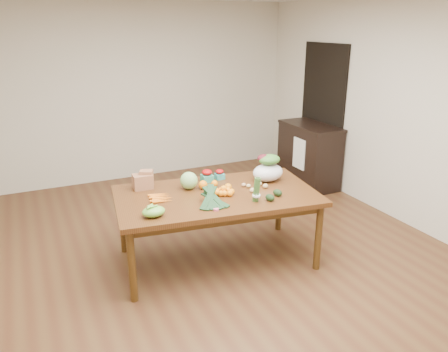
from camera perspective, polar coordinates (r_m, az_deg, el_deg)
name	(u,v)px	position (r m, az deg, el deg)	size (l,w,h in m)	color
floor	(217,259)	(4.70, -0.94, -10.83)	(6.00, 6.00, 0.00)	#53361C
room_walls	(216,135)	(4.19, -1.04, 5.35)	(5.02, 6.02, 2.70)	beige
dining_table	(217,227)	(4.53, -0.96, -6.71)	(1.99, 1.11, 0.75)	#4C2D11
doorway_dark	(322,115)	(6.86, 12.66, 7.82)	(0.02, 1.00, 2.10)	black
cabinet	(309,155)	(6.77, 11.04, 2.72)	(0.52, 1.02, 0.94)	black
dish_towel	(299,154)	(6.52, 9.76, 2.89)	(0.02, 0.28, 0.45)	white
paper_bag	(143,180)	(4.55, -10.58, -0.53)	(0.26, 0.22, 0.18)	#A46C49
cabbage	(189,181)	(4.48, -4.60, -0.60)	(0.18, 0.18, 0.18)	#83B669
strawberry_basket_a	(207,177)	(4.69, -2.23, -0.10)	(0.12, 0.12, 0.11)	#AD0D0B
strawberry_basket_b	(220,175)	(4.77, -0.58, 0.12)	(0.09, 0.09, 0.09)	red
orange_a	(203,185)	(4.48, -2.76, -1.16)	(0.09, 0.09, 0.09)	#FF9D0F
orange_b	(215,184)	(4.55, -1.25, -0.99)	(0.07, 0.07, 0.07)	orange
orange_c	(228,187)	(4.44, 0.53, -1.44)	(0.08, 0.08, 0.08)	#FF9E0F
mandarin_cluster	(224,190)	(4.33, -0.06, -1.83)	(0.18, 0.18, 0.10)	orange
carrots	(161,198)	(4.28, -8.28, -2.81)	(0.22, 0.24, 0.03)	orange
snap_pea_bag	(154,212)	(3.90, -9.18, -4.61)	(0.21, 0.16, 0.09)	#76B73E
kale_bunch	(213,198)	(4.04, -1.44, -2.95)	(0.32, 0.40, 0.16)	black
asparagus_bundle	(257,189)	(4.14, 4.27, -1.76)	(0.08, 0.08, 0.25)	#51883E
potato_a	(248,186)	(4.53, 3.21, -1.30)	(0.05, 0.04, 0.04)	#DCC87F
potato_b	(253,190)	(4.40, 3.75, -1.86)	(0.06, 0.05, 0.05)	#D3B47A
potato_c	(260,184)	(4.59, 4.69, -1.01)	(0.05, 0.04, 0.04)	tan
potato_d	(244,185)	(4.55, 2.60, -1.16)	(0.05, 0.04, 0.04)	tan
potato_e	(265,186)	(4.53, 5.42, -1.30)	(0.06, 0.05, 0.05)	#DAC87E
avocado_a	(270,198)	(4.21, 6.02, -2.83)	(0.07, 0.10, 0.07)	black
avocado_b	(278,193)	(4.33, 7.01, -2.18)	(0.07, 0.10, 0.07)	black
salad_bag	(268,169)	(4.71, 5.77, 0.90)	(0.34, 0.26, 0.26)	silver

